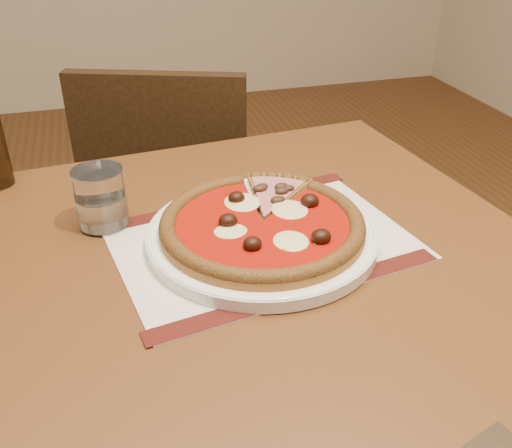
# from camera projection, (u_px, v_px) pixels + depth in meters

# --- Properties ---
(table) EXTENTS (0.87, 0.87, 0.75)m
(table) POSITION_uv_depth(u_px,v_px,m) (260.00, 305.00, 0.86)
(table) COLOR brown
(table) RESTS_ON ground
(chair_far) EXTENTS (0.52, 0.52, 0.85)m
(chair_far) POSITION_uv_depth(u_px,v_px,m) (174.00, 200.00, 1.50)
(chair_far) COLOR black
(chair_far) RESTS_ON ground
(placemat) EXTENTS (0.46, 0.36, 0.00)m
(placemat) POSITION_uv_depth(u_px,v_px,m) (262.00, 241.00, 0.83)
(placemat) COLOR silver
(placemat) RESTS_ON table
(plate) EXTENTS (0.33, 0.33, 0.02)m
(plate) POSITION_uv_depth(u_px,v_px,m) (262.00, 235.00, 0.82)
(plate) COLOR white
(plate) RESTS_ON placemat
(pizza) EXTENTS (0.29, 0.29, 0.04)m
(pizza) POSITION_uv_depth(u_px,v_px,m) (262.00, 223.00, 0.81)
(pizza) COLOR #A35E27
(pizza) RESTS_ON plate
(ham_slice) EXTENTS (0.11, 0.15, 0.02)m
(ham_slice) POSITION_uv_depth(u_px,v_px,m) (283.00, 193.00, 0.90)
(ham_slice) COLOR #A35E27
(ham_slice) RESTS_ON plate
(water_glass) EXTENTS (0.08, 0.08, 0.09)m
(water_glass) POSITION_uv_depth(u_px,v_px,m) (101.00, 198.00, 0.85)
(water_glass) COLOR white
(water_glass) RESTS_ON table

